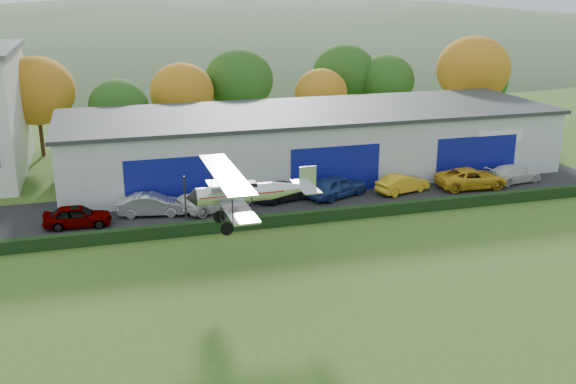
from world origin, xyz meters
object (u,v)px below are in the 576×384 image
object	(u,v)px
hangar	(311,141)
car_5	(403,184)
car_0	(77,216)
car_2	(217,198)
car_6	(472,178)
biplane	(246,191)
car_3	(285,191)
car_7	(514,174)
car_4	(337,186)
car_1	(152,204)

from	to	relation	value
hangar	car_5	bearing A→B (deg)	-57.27
car_0	car_2	world-z (taller)	car_2
car_6	biplane	bearing A→B (deg)	120.95
car_6	car_5	bearing A→B (deg)	89.71
car_3	car_0	bearing A→B (deg)	81.75
car_5	hangar	bearing A→B (deg)	17.74
car_5	car_7	bearing A→B (deg)	-104.85
car_6	car_4	bearing A→B (deg)	89.54
car_2	car_6	world-z (taller)	car_2
car_3	car_6	bearing A→B (deg)	-109.20
car_6	car_7	world-z (taller)	car_6
car_0	car_6	bearing A→B (deg)	-85.14
hangar	car_6	distance (m)	13.30
car_3	biplane	world-z (taller)	biplane
car_5	car_0	bearing A→B (deg)	77.05
car_0	car_2	xyz separation A→B (m)	(9.35, 1.12, 0.04)
car_7	car_3	bearing A→B (deg)	78.64
hangar	car_2	world-z (taller)	hangar
car_1	car_2	world-z (taller)	car_2
car_0	car_2	size ratio (longest dim) A/B	0.77
hangar	car_4	size ratio (longest dim) A/B	8.26
car_6	biplane	world-z (taller)	biplane
hangar	car_4	world-z (taller)	hangar
car_0	car_5	world-z (taller)	car_0
car_2	biplane	distance (m)	11.72
car_0	car_2	bearing A→B (deg)	-79.19
hangar	car_2	distance (m)	11.96
car_0	car_6	size ratio (longest dim) A/B	0.77
car_5	car_7	distance (m)	9.69
biplane	hangar	bearing A→B (deg)	61.71
car_5	car_6	xyz separation A→B (m)	(5.66, -0.39, 0.07)
car_7	biplane	size ratio (longest dim) A/B	0.59
car_5	biplane	size ratio (longest dim) A/B	0.52
car_7	car_6	bearing A→B (deg)	86.88
car_3	car_2	bearing A→B (deg)	80.92
car_4	biplane	bearing A→B (deg)	116.43
car_1	car_3	xyz separation A→B (m)	(9.66, 0.66, -0.07)
car_1	car_4	xyz separation A→B (m)	(13.49, 0.27, 0.09)
car_4	car_5	xyz separation A→B (m)	(5.17, -0.39, -0.14)
hangar	car_3	world-z (taller)	hangar
car_5	car_3	bearing A→B (deg)	70.04
car_4	car_6	xyz separation A→B (m)	(10.83, -0.79, -0.07)
car_4	car_6	world-z (taller)	car_4
car_2	car_6	xyz separation A→B (m)	(19.82, -0.68, -0.00)
hangar	car_7	distance (m)	16.49
car_0	car_1	bearing A→B (deg)	-74.84
car_7	car_0	bearing A→B (deg)	82.45
car_1	car_4	world-z (taller)	car_4
car_4	biplane	world-z (taller)	biplane
car_1	car_5	distance (m)	18.66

